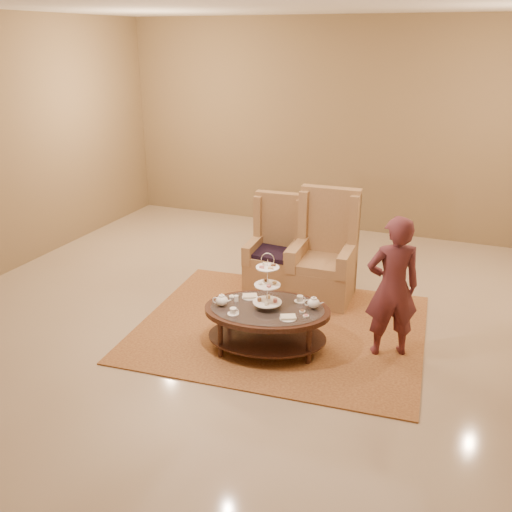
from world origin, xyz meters
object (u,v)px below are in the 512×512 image
at_px(tea_table, 267,316).
at_px(armchair_right, 324,262).
at_px(armchair_left, 276,256).
at_px(person, 392,288).

bearing_deg(tea_table, armchair_right, 69.32).
xyz_separation_m(armchair_left, person, (1.72, -1.24, 0.35)).
relative_size(tea_table, armchair_left, 1.21).
bearing_deg(tea_table, armchair_left, 93.38).
distance_m(tea_table, person, 1.33).
xyz_separation_m(tea_table, armchair_right, (0.19, 1.55, 0.06)).
distance_m(armchair_right, person, 1.57).
bearing_deg(armchair_right, person, -50.29).
relative_size(armchair_left, armchair_right, 0.89).
distance_m(tea_table, armchair_right, 1.56).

